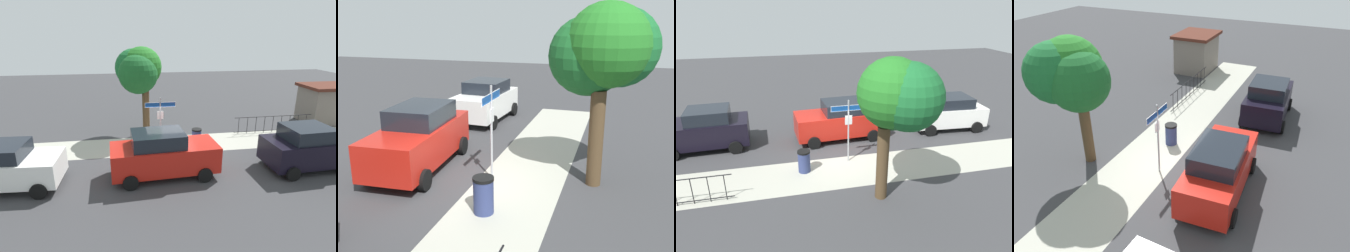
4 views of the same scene
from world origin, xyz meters
The scene contains 10 objects.
ground_plane centered at (0.00, 0.00, 0.00)m, with size 60.00×60.00×0.00m, color #38383A.
sidewalk_strip centered at (2.00, 1.30, 0.00)m, with size 24.00×2.60×0.00m, color #A7A697.
street_sign centered at (-0.44, 0.40, 2.04)m, with size 1.56×0.07×2.92m.
shade_tree centered at (-1.35, 3.48, 3.91)m, with size 2.77×3.11×5.26m.
car_white centered at (-6.93, -2.20, 0.95)m, with size 4.12×2.37×1.89m.
car_red centered at (-0.65, -2.18, 1.03)m, with size 4.70×2.25×2.06m.
car_black centered at (6.06, -2.45, 1.02)m, with size 4.19×2.31×2.06m.
iron_fence centered at (6.94, 2.30, 0.56)m, with size 5.10×0.04×1.07m.
utility_shed centered at (11.49, 3.80, 1.34)m, with size 3.17×2.61×2.62m.
trash_bin centered at (1.63, 0.90, 0.49)m, with size 0.55×0.55×0.98m.
Camera 1 is at (-2.11, -12.99, 6.07)m, focal length 29.49 mm.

